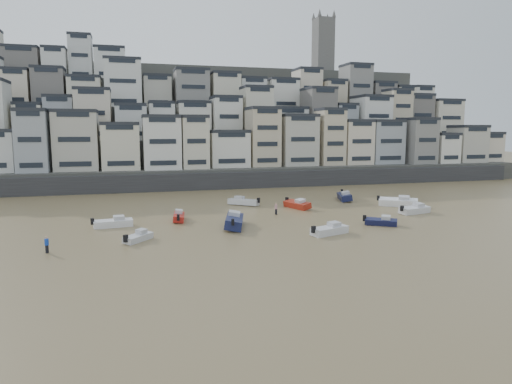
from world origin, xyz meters
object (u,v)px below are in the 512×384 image
object	(u,v)px
boat_h	(244,200)
person_pink	(276,209)
boat_f	(179,216)
boat_j	(138,236)
person_blue	(47,245)
boat_g	(398,201)
boat_c	(234,219)
boat_k	(113,221)
boat_i	(344,195)
boat_d	(415,208)
boat_e	(297,204)
boat_a	(330,228)
boat_b	(381,221)

from	to	relation	value
boat_h	person_pink	bearing A→B (deg)	144.26
boat_f	boat_j	xyz separation A→B (m)	(-5.66, -10.66, -0.09)
person_blue	boat_g	bearing A→B (deg)	17.15
boat_f	boat_g	bearing A→B (deg)	-78.82
boat_c	boat_k	xyz separation A→B (m)	(-15.04, 4.14, -0.27)
boat_j	boat_k	size ratio (longest dim) A/B	0.81
person_pink	boat_i	bearing A→B (deg)	31.76
boat_h	boat_d	bearing A→B (deg)	-173.00
boat_c	person_pink	size ratio (longest dim) A/B	4.18
boat_e	boat_g	world-z (taller)	boat_g
boat_g	boat_k	xyz separation A→B (m)	(-44.48, -4.31, -0.18)
boat_f	person_blue	distance (m)	19.83
boat_c	boat_i	bearing A→B (deg)	-39.66
boat_c	boat_i	distance (m)	29.23
boat_d	boat_g	bearing A→B (deg)	64.73
boat_f	person_pink	bearing A→B (deg)	-79.67
boat_g	person_blue	distance (m)	52.93
boat_h	boat_k	distance (m)	23.80
boat_f	boat_c	bearing A→B (deg)	-126.23
boat_c	boat_j	xyz separation A→B (m)	(-12.09, -4.50, -0.40)
boat_h	boat_i	bearing A→B (deg)	-139.67
boat_a	boat_h	world-z (taller)	boat_h
person_blue	boat_j	bearing A→B (deg)	16.33
boat_a	boat_b	bearing A→B (deg)	-0.08
boat_e	boat_f	world-z (taller)	boat_e
boat_e	boat_i	size ratio (longest dim) A/B	0.89
person_pink	boat_d	bearing A→B (deg)	-13.37
boat_e	person_blue	world-z (taller)	person_blue
boat_g	boat_i	size ratio (longest dim) A/B	1.06
boat_e	boat_h	distance (m)	9.19
boat_d	person_blue	bearing A→B (deg)	176.71
boat_c	boat_j	distance (m)	12.91
boat_j	boat_k	distance (m)	9.13
boat_d	boat_f	world-z (taller)	boat_d
boat_d	person_blue	distance (m)	50.13
boat_c	boat_i	xyz separation A→B (m)	(23.94, 16.78, -0.13)
boat_c	person_blue	size ratio (longest dim) A/B	4.18
boat_k	person_pink	xyz separation A→B (m)	(22.95, 2.72, 0.14)
boat_c	boat_g	distance (m)	30.63
boat_g	boat_i	world-z (taller)	boat_g
boat_a	boat_b	world-z (taller)	boat_a
boat_i	person_blue	bearing A→B (deg)	-45.14
boat_k	boat_g	bearing A→B (deg)	-1.04
boat_f	person_pink	world-z (taller)	person_pink
boat_a	person_pink	bearing A→B (deg)	79.41
boat_c	person_pink	bearing A→B (deg)	-33.77
boat_c	person_blue	xyz separation A→B (m)	(-21.13, -7.15, -0.12)
boat_c	boat_h	xyz separation A→B (m)	(5.35, 16.43, -0.21)
boat_d	boat_e	bearing A→B (deg)	135.65
boat_e	boat_h	size ratio (longest dim) A/B	0.98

